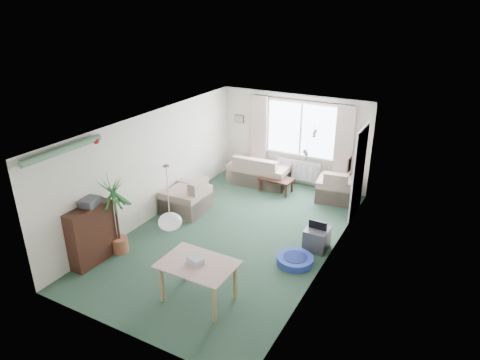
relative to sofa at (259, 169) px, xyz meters
The scene contains 25 objects.
ground 2.87m from the sofa, 74.98° to the right, with size 6.50×6.50×0.00m, color #284332.
window 1.53m from the sofa, 27.10° to the left, with size 1.80×0.03×1.30m, color white.
curtain_rod 2.14m from the sofa, 23.09° to the left, with size 2.60×0.03×0.03m, color black.
curtain_left 0.98m from the sofa, 119.15° to the left, with size 0.45×0.08×2.00m, color beige.
curtain_right 2.30m from the sofa, 10.31° to the left, with size 0.45×0.08×2.00m, color beige.
radiator 1.04m from the sofa, 25.13° to the left, with size 1.20×0.10×0.55m, color white.
doorway 2.84m from the sofa, 11.42° to the right, with size 0.03×0.95×2.00m, color black.
pendant_lamp 5.25m from the sofa, 79.48° to the right, with size 0.36×0.36×0.36m, color white.
tinsel_garland 5.52m from the sofa, 103.17° to the right, with size 1.60×1.60×0.12m, color #196626.
bauble_cluster_a 3.30m from the sofa, 42.23° to the right, with size 0.20×0.20×0.20m, color silver.
bauble_cluster_b 4.26m from the sofa, 52.53° to the right, with size 0.20×0.20×0.20m, color silver.
wall_picture_back 1.52m from the sofa, 150.89° to the left, with size 0.28×0.03×0.22m, color brown.
wall_picture_right 3.34m from the sofa, 29.69° to the right, with size 0.03×0.24×0.30m, color brown.
sofa is the anchor object (origin of this frame).
armchair_corner 2.12m from the sofa, ahead, with size 0.90×0.85×0.80m, color beige.
armchair_left 2.42m from the sofa, 108.34° to the right, with size 0.94×0.89×0.84m, color beige.
coffee_table 0.73m from the sofa, 25.70° to the right, with size 0.83×0.46×0.37m, color black.
photo_frame 0.79m from the sofa, 22.66° to the right, with size 0.12×0.02×0.16m, color brown.
bookshelf 4.95m from the sofa, 102.88° to the right, with size 0.31×0.92×1.13m, color black.
hifi_box 4.93m from the sofa, 103.23° to the right, with size 0.28×0.35×0.14m, color #3D3E43.
houseplant 4.45m from the sofa, 101.87° to the right, with size 0.68×0.68×1.59m, color #275A1F.
dining_table 4.99m from the sofa, 75.41° to the right, with size 1.10×0.73×0.69m, color tan.
gift_box 5.00m from the sofa, 75.80° to the right, with size 0.25×0.18×0.12m, color #BBB9C5.
tv_cube 3.43m from the sofa, 44.65° to the right, with size 0.44×0.48×0.44m, color #36353A.
pet_bed 3.85m from the sofa, 53.89° to the right, with size 0.69×0.69×0.14m, color navy.
Camera 1 is at (3.83, -6.80, 4.59)m, focal length 32.00 mm.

